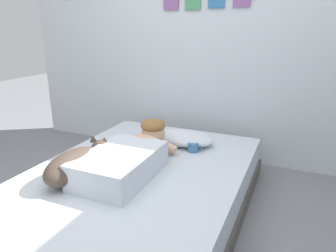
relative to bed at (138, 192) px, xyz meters
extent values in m
plane|color=gray|center=(0.08, -0.40, -0.17)|extent=(12.23, 12.23, 0.00)
cube|color=silver|center=(0.08, 1.28, 1.08)|extent=(4.11, 0.10, 2.50)
cube|color=#8C5999|center=(-0.27, 1.22, 1.38)|extent=(0.15, 0.02, 0.15)
cube|color=#4C9966|center=(-0.05, 1.22, 1.37)|extent=(0.15, 0.02, 0.15)
cube|color=#4C4742|center=(0.00, 0.00, -0.10)|extent=(1.47, 2.08, 0.13)
cube|color=silver|center=(0.00, 0.00, 0.07)|extent=(1.42, 2.01, 0.21)
ellipsoid|color=silver|center=(0.11, 0.61, 0.23)|extent=(0.52, 0.32, 0.11)
cube|color=silver|center=(-0.05, -0.13, 0.26)|extent=(0.42, 0.64, 0.18)
ellipsoid|color=#D8AD8E|center=(-0.05, 0.21, 0.28)|extent=(0.32, 0.20, 0.16)
sphere|color=#D8AD8E|center=(-0.05, 0.37, 0.32)|extent=(0.19, 0.19, 0.19)
ellipsoid|color=olive|center=(-0.05, 0.37, 0.39)|extent=(0.20, 0.20, 0.10)
cylinder|color=#D8AD8E|center=(-0.15, 0.35, 0.25)|extent=(0.23, 0.07, 0.14)
cylinder|color=#D8AD8E|center=(0.05, 0.35, 0.25)|extent=(0.23, 0.07, 0.14)
ellipsoid|color=#4C3D33|center=(-0.31, -0.29, 0.27)|extent=(0.26, 0.48, 0.20)
sphere|color=#4C3D33|center=(-0.28, -0.03, 0.29)|extent=(0.15, 0.15, 0.15)
cone|color=#3D3028|center=(-0.36, -0.01, 0.36)|extent=(0.05, 0.05, 0.05)
cone|color=#3D3028|center=(-0.26, -0.01, 0.36)|extent=(0.05, 0.05, 0.05)
cylinder|color=teal|center=(0.25, 0.49, 0.21)|extent=(0.09, 0.09, 0.07)
torus|color=teal|center=(0.30, 0.49, 0.21)|extent=(0.05, 0.01, 0.05)
cube|color=black|center=(-0.18, -0.14, 0.18)|extent=(0.07, 0.14, 0.01)
camera|label=1|loc=(0.99, -1.71, 1.14)|focal=32.75mm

